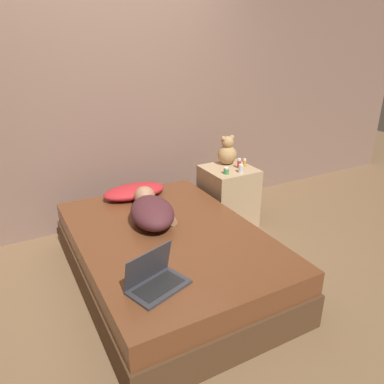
# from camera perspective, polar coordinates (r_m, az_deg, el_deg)

# --- Properties ---
(ground_plane) EXTENTS (12.00, 12.00, 0.00)m
(ground_plane) POSITION_cam_1_polar(r_m,az_deg,el_deg) (3.10, -3.46, -13.17)
(ground_plane) COLOR brown
(wall_back) EXTENTS (8.00, 0.06, 2.60)m
(wall_back) POSITION_cam_1_polar(r_m,az_deg,el_deg) (3.72, -12.42, 14.25)
(wall_back) COLOR #846656
(wall_back) RESTS_ON ground_plane
(bed) EXTENTS (1.33, 1.93, 0.43)m
(bed) POSITION_cam_1_polar(r_m,az_deg,el_deg) (2.98, -3.55, -9.85)
(bed) COLOR #4C331E
(bed) RESTS_ON ground_plane
(nightstand) EXTENTS (0.48, 0.48, 0.60)m
(nightstand) POSITION_cam_1_polar(r_m,az_deg,el_deg) (3.84, 5.52, -0.60)
(nightstand) COLOR tan
(nightstand) RESTS_ON ground_plane
(pillow) EXTENTS (0.58, 0.31, 0.11)m
(pillow) POSITION_cam_1_polar(r_m,az_deg,el_deg) (3.49, -8.75, 0.11)
(pillow) COLOR red
(pillow) RESTS_ON bed
(person_lying) EXTENTS (0.44, 0.73, 0.20)m
(person_lying) POSITION_cam_1_polar(r_m,az_deg,el_deg) (3.01, -6.21, -2.75)
(person_lying) COLOR #4C2328
(person_lying) RESTS_ON bed
(laptop) EXTENTS (0.41, 0.32, 0.23)m
(laptop) POSITION_cam_1_polar(r_m,az_deg,el_deg) (2.29, -5.68, -13.02)
(laptop) COLOR #333338
(laptop) RESTS_ON bed
(teddy_bear) EXTENTS (0.19, 0.19, 0.30)m
(teddy_bear) POSITION_cam_1_polar(r_m,az_deg,el_deg) (3.82, 5.40, 6.13)
(teddy_bear) COLOR tan
(teddy_bear) RESTS_ON nightstand
(bottle_amber) EXTENTS (0.03, 0.03, 0.08)m
(bottle_amber) POSITION_cam_1_polar(r_m,az_deg,el_deg) (3.79, 8.01, 4.43)
(bottle_amber) COLOR gold
(bottle_amber) RESTS_ON nightstand
(bottle_green) EXTENTS (0.05, 0.05, 0.07)m
(bottle_green) POSITION_cam_1_polar(r_m,az_deg,el_deg) (3.56, 5.25, 3.25)
(bottle_green) COLOR #3D8E4C
(bottle_green) RESTS_ON nightstand
(bottle_red) EXTENTS (0.04, 0.04, 0.10)m
(bottle_red) POSITION_cam_1_polar(r_m,az_deg,el_deg) (3.74, 7.19, 4.34)
(bottle_red) COLOR #B72D2D
(bottle_red) RESTS_ON nightstand
(bottle_clear) EXTENTS (0.05, 0.05, 0.08)m
(bottle_clear) POSITION_cam_1_polar(r_m,az_deg,el_deg) (3.61, 7.47, 3.54)
(bottle_clear) COLOR silver
(bottle_clear) RESTS_ON nightstand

